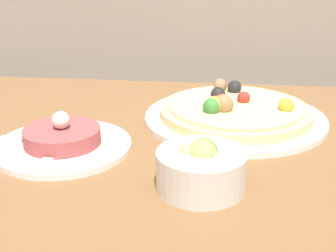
# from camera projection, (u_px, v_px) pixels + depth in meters

# --- Properties ---
(dining_table) EXTENTS (1.17, 0.75, 0.80)m
(dining_table) POSITION_uv_depth(u_px,v_px,m) (155.00, 209.00, 0.82)
(dining_table) COLOR brown
(dining_table) RESTS_ON ground_plane
(pizza_plate) EXTENTS (0.34, 0.34, 0.06)m
(pizza_plate) POSITION_uv_depth(u_px,v_px,m) (234.00, 112.00, 0.87)
(pizza_plate) COLOR white
(pizza_plate) RESTS_ON dining_table
(tartare_plate) EXTENTS (0.22, 0.22, 0.06)m
(tartare_plate) POSITION_uv_depth(u_px,v_px,m) (63.00, 141.00, 0.75)
(tartare_plate) COLOR white
(tartare_plate) RESTS_ON dining_table
(small_bowl) EXTENTS (0.12, 0.12, 0.07)m
(small_bowl) POSITION_uv_depth(u_px,v_px,m) (201.00, 167.00, 0.63)
(small_bowl) COLOR silver
(small_bowl) RESTS_ON dining_table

